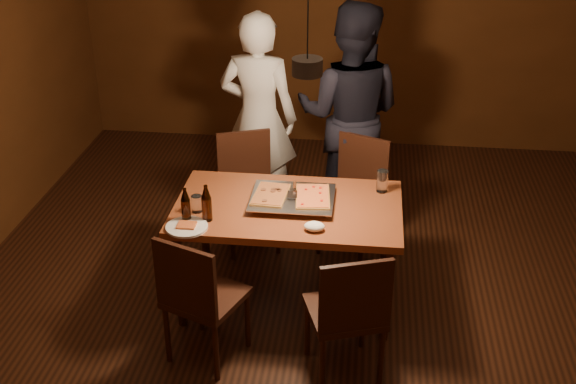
# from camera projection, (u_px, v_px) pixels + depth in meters

# --- Properties ---
(room_shell) EXTENTS (6.00, 6.00, 6.00)m
(room_shell) POSITION_uv_depth(u_px,v_px,m) (307.00, 123.00, 4.33)
(room_shell) COLOR #3B1C10
(room_shell) RESTS_ON ground
(dining_table) EXTENTS (1.50, 0.90, 0.75)m
(dining_table) POSITION_uv_depth(u_px,v_px,m) (288.00, 215.00, 4.80)
(dining_table) COLOR brown
(dining_table) RESTS_ON floor
(chair_far_left) EXTENTS (0.54, 0.54, 0.49)m
(chair_far_left) POSITION_uv_depth(u_px,v_px,m) (247.00, 179.00, 5.59)
(chair_far_left) COLOR #38190F
(chair_far_left) RESTS_ON floor
(chair_far_right) EXTENTS (0.55, 0.55, 0.49)m
(chair_far_right) POSITION_uv_depth(u_px,v_px,m) (357.00, 184.00, 5.52)
(chair_far_right) COLOR #38190F
(chair_far_right) RESTS_ON floor
(chair_near_left) EXTENTS (0.55, 0.55, 0.49)m
(chair_near_left) POSITION_uv_depth(u_px,v_px,m) (197.00, 290.00, 4.28)
(chair_near_left) COLOR #38190F
(chair_near_left) RESTS_ON floor
(chair_near_right) EXTENTS (0.53, 0.53, 0.49)m
(chair_near_right) POSITION_uv_depth(u_px,v_px,m) (349.00, 306.00, 4.14)
(chair_near_right) COLOR #38190F
(chair_near_right) RESTS_ON floor
(pizza_tray) EXTENTS (0.58, 0.48, 0.05)m
(pizza_tray) POSITION_uv_depth(u_px,v_px,m) (292.00, 200.00, 4.79)
(pizza_tray) COLOR silver
(pizza_tray) RESTS_ON dining_table
(pizza_meat) EXTENTS (0.24, 0.35, 0.02)m
(pizza_meat) POSITION_uv_depth(u_px,v_px,m) (271.00, 194.00, 4.79)
(pizza_meat) COLOR maroon
(pizza_meat) RESTS_ON pizza_tray
(pizza_cheese) EXTENTS (0.25, 0.37, 0.02)m
(pizza_cheese) POSITION_uv_depth(u_px,v_px,m) (313.00, 196.00, 4.76)
(pizza_cheese) COLOR gold
(pizza_cheese) RESTS_ON pizza_tray
(spatula) EXTENTS (0.11, 0.25, 0.04)m
(spatula) POSITION_uv_depth(u_px,v_px,m) (294.00, 194.00, 4.77)
(spatula) COLOR silver
(spatula) RESTS_ON pizza_tray
(beer_bottle_a) EXTENTS (0.06, 0.06, 0.23)m
(beer_bottle_a) POSITION_uv_depth(u_px,v_px,m) (186.00, 205.00, 4.54)
(beer_bottle_a) COLOR black
(beer_bottle_a) RESTS_ON dining_table
(beer_bottle_b) EXTENTS (0.07, 0.07, 0.25)m
(beer_bottle_b) POSITION_uv_depth(u_px,v_px,m) (207.00, 203.00, 4.54)
(beer_bottle_b) COLOR black
(beer_bottle_b) RESTS_ON dining_table
(water_glass_left) EXTENTS (0.07, 0.07, 0.11)m
(water_glass_left) POSITION_uv_depth(u_px,v_px,m) (197.00, 204.00, 4.67)
(water_glass_left) COLOR silver
(water_glass_left) RESTS_ON dining_table
(water_glass_right) EXTENTS (0.08, 0.08, 0.16)m
(water_glass_right) POSITION_uv_depth(u_px,v_px,m) (382.00, 181.00, 4.91)
(water_glass_right) COLOR silver
(water_glass_right) RESTS_ON dining_table
(plate_slice) EXTENTS (0.26, 0.26, 0.03)m
(plate_slice) POSITION_uv_depth(u_px,v_px,m) (187.00, 227.00, 4.50)
(plate_slice) COLOR white
(plate_slice) RESTS_ON dining_table
(napkin) EXTENTS (0.13, 0.10, 0.05)m
(napkin) POSITION_uv_depth(u_px,v_px,m) (314.00, 226.00, 4.47)
(napkin) COLOR white
(napkin) RESTS_ON dining_table
(diner_white) EXTENTS (0.68, 0.49, 1.74)m
(diner_white) POSITION_uv_depth(u_px,v_px,m) (259.00, 118.00, 5.83)
(diner_white) COLOR white
(diner_white) RESTS_ON floor
(diner_dark) EXTENTS (0.98, 0.81, 1.82)m
(diner_dark) POSITION_uv_depth(u_px,v_px,m) (350.00, 115.00, 5.78)
(diner_dark) COLOR black
(diner_dark) RESTS_ON floor
(pendant_lamp) EXTENTS (0.18, 0.18, 1.10)m
(pendant_lamp) POSITION_uv_depth(u_px,v_px,m) (307.00, 65.00, 4.16)
(pendant_lamp) COLOR black
(pendant_lamp) RESTS_ON ceiling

